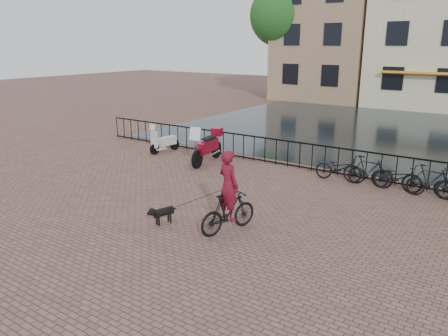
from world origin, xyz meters
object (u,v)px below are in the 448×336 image
Objects in this scene: dog at (164,214)px; motorcycle at (207,143)px; scooter at (164,137)px; cyclist at (228,196)px.

motorcycle is at bearing 133.87° from dog.
motorcycle is (-2.71, 5.53, 0.55)m from dog.
dog is 7.93m from scooter.
cyclist is 1.88m from dog.
motorcycle is 1.56× the size of scooter.
cyclist reaches higher than scooter.
scooter is (-5.29, 5.89, 0.41)m from dog.
dog is (-1.67, -0.57, -0.67)m from cyclist.
dog is at bearing -74.65° from motorcycle.
cyclist is 8.76m from scooter.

